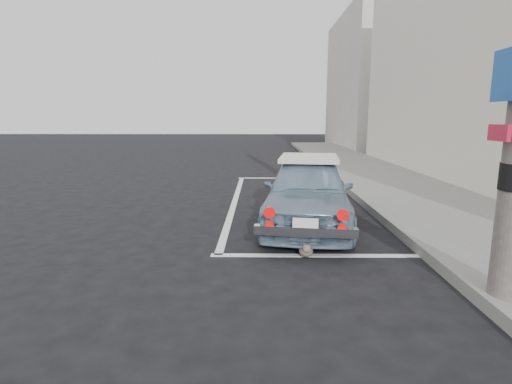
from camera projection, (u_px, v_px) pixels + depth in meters
ground at (283, 244)px, 5.87m from camera, size 80.00×80.00×0.00m
sidewalk at (441, 209)px, 7.79m from camera, size 2.80×40.00×0.15m
building_far at (368, 82)px, 24.73m from camera, size 3.50×10.00×8.00m
pline_rear at (322, 256)px, 5.37m from camera, size 3.00×0.12×0.01m
pline_front at (287, 178)px, 12.25m from camera, size 3.00×0.12×0.01m
pline_side at (235, 202)px, 8.83m from camera, size 0.12×7.00×0.01m
retro_coupe at (308, 191)px, 6.80m from camera, size 1.87×3.67×1.20m
cat at (306, 249)px, 5.32m from camera, size 0.19×0.43×0.23m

